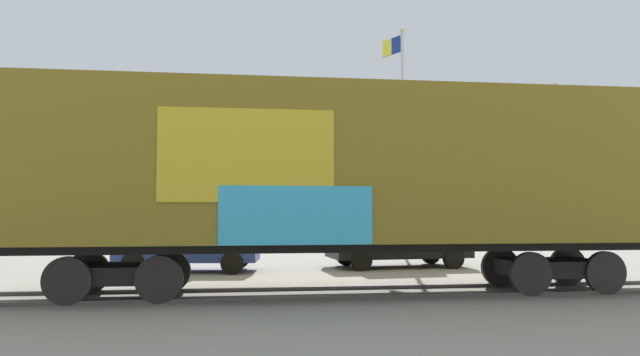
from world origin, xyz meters
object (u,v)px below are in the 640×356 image
flagpole (400,117)px  parked_car_blue (188,241)px  freight_car (346,171)px  parked_car_black (397,240)px

flagpole → parked_car_blue: 10.33m
freight_car → flagpole: bearing=65.5°
flagpole → parked_car_blue: bearing=-151.0°
freight_car → parked_car_blue: freight_car is taller
flagpole → parked_car_black: size_ratio=2.06×
flagpole → parked_car_black: flagpole is taller
flagpole → parked_car_black: bearing=-109.7°
flagpole → parked_car_blue: (-8.05, -4.46, -4.68)m
freight_car → flagpole: (4.42, 9.71, 2.93)m
freight_car → parked_car_blue: size_ratio=3.49×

